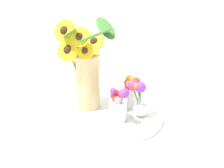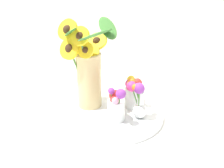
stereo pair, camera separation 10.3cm
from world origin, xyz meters
The scene contains 6 objects.
ground_plane centered at (0.00, 0.00, 0.00)m, with size 6.00×6.00×0.00m, color white.
serving_tray centered at (0.04, 0.05, 0.01)m, with size 0.42×0.42×0.02m.
mason_jar_sunflowers centered at (-0.08, 0.06, 0.19)m, with size 0.27×0.24×0.37m.
vase_small_center centered at (0.08, -0.01, 0.09)m, with size 0.08×0.08×0.15m.
vase_bulb_right centered at (0.15, 0.04, 0.10)m, with size 0.08×0.07×0.15m.
vase_small_back centered at (0.10, 0.12, 0.10)m, with size 0.07×0.07×0.14m.
Camera 1 is at (0.32, -0.86, 0.55)m, focal length 42.00 mm.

